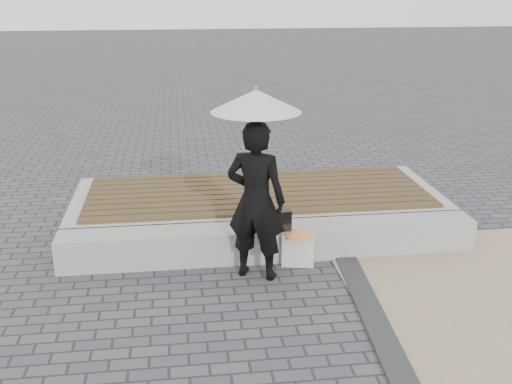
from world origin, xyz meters
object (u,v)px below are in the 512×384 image
(seating_ledge, at_px, (271,241))
(parasol, at_px, (256,101))
(canvas_tote, at_px, (298,249))
(woman, at_px, (256,201))
(handbag, at_px, (276,221))

(seating_ledge, distance_m, parasol, 1.87)
(seating_ledge, distance_m, canvas_tote, 0.39)
(parasol, distance_m, canvas_tote, 1.88)
(woman, distance_m, handbag, 0.56)
(woman, xyz_separation_m, handbag, (0.28, 0.32, -0.38))
(woman, height_order, handbag, woman)
(seating_ledge, xyz_separation_m, parasol, (-0.24, -0.48, 1.79))
(seating_ledge, xyz_separation_m, canvas_tote, (0.28, -0.28, -0.00))
(seating_ledge, distance_m, handbag, 0.37)
(woman, relative_size, handbag, 5.13)
(seating_ledge, relative_size, parasol, 4.13)
(handbag, xyz_separation_m, canvas_tote, (0.24, -0.11, -0.33))
(woman, xyz_separation_m, canvas_tote, (0.52, 0.21, -0.70))
(handbag, bearing_deg, parasol, -134.02)
(woman, relative_size, parasol, 1.48)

